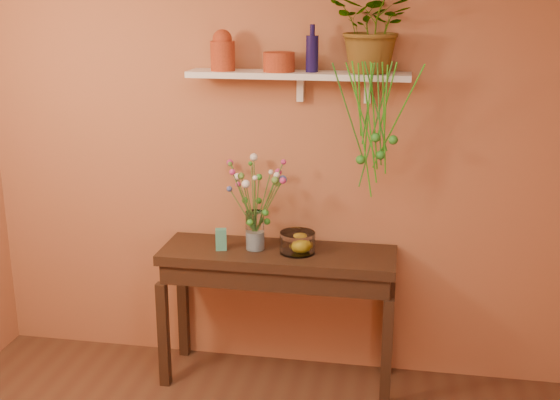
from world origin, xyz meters
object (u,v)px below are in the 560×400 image
object	(u,v)px
terracotta_jug	(223,51)
glass_bowl	(297,243)
sideboard	(278,270)
blue_bottle	(312,53)
spider_plant	(375,25)
glass_vase	(255,233)
bouquet	(257,186)

from	to	relation	value
terracotta_jug	glass_bowl	bearing A→B (deg)	-12.51
sideboard	blue_bottle	bearing A→B (deg)	32.39
glass_bowl	spider_plant	bearing A→B (deg)	18.50
spider_plant	glass_bowl	xyz separation A→B (m)	(-0.41, -0.14, -1.27)
spider_plant	glass_vase	bearing A→B (deg)	-169.78
blue_bottle	glass_bowl	size ratio (longest dim) A/B	1.26
spider_plant	bouquet	xyz separation A→B (m)	(-0.66, -0.10, -0.94)
blue_bottle	glass_vase	size ratio (longest dim) A/B	1.13
terracotta_jug	blue_bottle	xyz separation A→B (m)	(0.52, 0.02, -0.00)
bouquet	glass_bowl	distance (m)	0.42
glass_bowl	bouquet	bearing A→B (deg)	172.47
terracotta_jug	bouquet	distance (m)	0.82
sideboard	glass_vase	size ratio (longest dim) A/B	6.00
terracotta_jug	glass_vase	world-z (taller)	terracotta_jug
sideboard	spider_plant	xyz separation A→B (m)	(0.53, 0.13, 1.46)
sideboard	spider_plant	distance (m)	1.56
terracotta_jug	spider_plant	bearing A→B (deg)	2.21
terracotta_jug	bouquet	bearing A→B (deg)	-18.09
blue_bottle	bouquet	bearing A→B (deg)	-163.46
spider_plant	glass_vase	size ratio (longest dim) A/B	2.22
sideboard	glass_vase	distance (m)	0.27
glass_vase	bouquet	distance (m)	0.29
sideboard	glass_bowl	distance (m)	0.22
terracotta_jug	blue_bottle	world-z (taller)	blue_bottle
sideboard	spider_plant	size ratio (longest dim) A/B	2.70
blue_bottle	spider_plant	distance (m)	0.38
glass_vase	blue_bottle	bearing A→B (deg)	18.72
spider_plant	blue_bottle	bearing A→B (deg)	-178.01
spider_plant	glass_bowl	size ratio (longest dim) A/B	2.48
sideboard	terracotta_jug	xyz separation A→B (m)	(-0.34, 0.09, 1.31)
glass_bowl	glass_vase	bearing A→B (deg)	176.62
bouquet	glass_bowl	xyz separation A→B (m)	(0.25, -0.03, -0.34)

